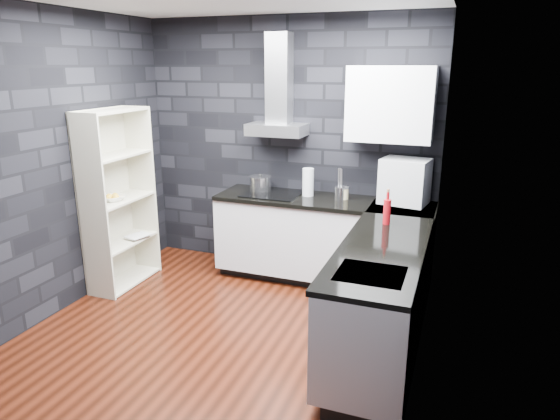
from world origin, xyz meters
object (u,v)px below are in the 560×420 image
Objects in this scene: pot at (260,184)px; fruit_bowl at (113,198)px; red_bottle at (387,212)px; bookshelf at (119,200)px; appliance_garage at (405,181)px; glass_vase at (308,182)px; utensil_crock at (339,193)px; storage_jar at (344,194)px.

pot is 1.51m from fruit_bowl.
red_bottle reaches higher than pot.
bookshelf is (-2.65, -0.14, -0.11)m from red_bottle.
glass_vase is at bearing -168.48° from appliance_garage.
bookshelf is (-2.70, -0.85, -0.22)m from appliance_garage.
appliance_garage is (0.62, 0.07, 0.16)m from utensil_crock.
red_bottle is at bearing -17.25° from bookshelf.
fruit_bowl is (-2.08, -0.87, -0.03)m from utensil_crock.
storage_jar is 0.25× the size of appliance_garage.
appliance_garage reaches higher than storage_jar.
fruit_bowl is (-2.65, -0.23, -0.07)m from red_bottle.
red_bottle is 2.66m from bookshelf.
utensil_crock is (0.34, -0.03, -0.08)m from glass_vase.
bookshelf reaches higher than utensil_crock.
pot is at bearing -169.39° from appliance_garage.
pot is at bearing 14.22° from bookshelf.
appliance_garage reaches higher than red_bottle.
red_bottle is at bearing -51.76° from storage_jar.
utensil_crock is at bearing 131.51° from red_bottle.
glass_vase is at bearing 27.48° from fruit_bowl.
pot is 0.13× the size of bookshelf.
glass_vase is 0.35m from utensil_crock.
storage_jar is at bearing -0.23° from glass_vase.
fruit_bowl is (-2.12, -0.90, -0.02)m from storage_jar.
pot is 2.09× the size of storage_jar.
bookshelf reaches higher than storage_jar.
bookshelf is at bearing -145.43° from pot.
storage_jar is 2.27m from bookshelf.
glass_vase reaches higher than pot.
glass_vase is 2.59× the size of storage_jar.
appliance_garage reaches higher than glass_vase.
bookshelf is (-1.20, -0.83, -0.08)m from pot.
appliance_garage is 0.24× the size of bookshelf.
glass_vase is at bearing 143.39° from red_bottle.
utensil_crock is 0.60× the size of red_bottle.
utensil_crock is (-0.04, -0.03, 0.01)m from storage_jar.
glass_vase reaches higher than utensil_crock.
storage_jar is 0.85× the size of utensil_crock.
pot is 0.88m from utensil_crock.
appliance_garage is 2.84m from bookshelf.
glass_vase is at bearing -0.59° from pot.
bookshelf reaches higher than glass_vase.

